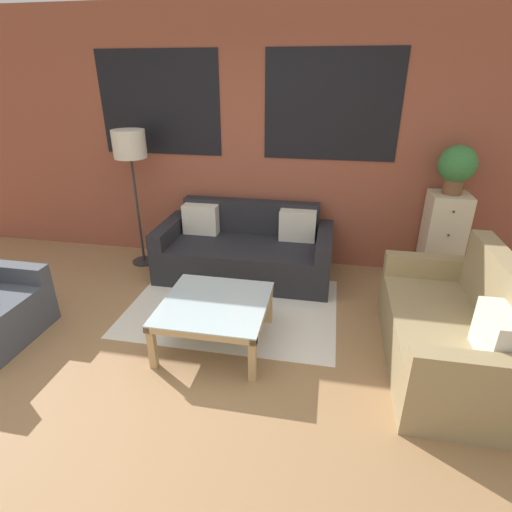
% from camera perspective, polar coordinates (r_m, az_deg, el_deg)
% --- Properties ---
extents(ground_plane, '(16.00, 16.00, 0.00)m').
position_cam_1_polar(ground_plane, '(3.12, -11.66, -18.46)').
color(ground_plane, '#9E754C').
extents(wall_back_brick, '(8.40, 0.09, 2.80)m').
position_cam_1_polar(wall_back_brick, '(4.68, -1.80, 16.02)').
color(wall_back_brick, brown).
rests_on(wall_back_brick, ground_plane).
extents(rug, '(2.02, 1.45, 0.00)m').
position_cam_1_polar(rug, '(4.00, -3.33, -7.19)').
color(rug, silver).
rests_on(rug, ground_plane).
extents(couch_dark, '(1.90, 0.88, 0.78)m').
position_cam_1_polar(couch_dark, '(4.51, -1.49, 0.71)').
color(couch_dark, '#232328').
rests_on(couch_dark, ground_plane).
extents(settee_vintage, '(0.80, 1.57, 0.92)m').
position_cam_1_polar(settee_vintage, '(3.44, 26.25, -9.81)').
color(settee_vintage, '#99845B').
rests_on(settee_vintage, ground_plane).
extents(coffee_table, '(0.86, 0.86, 0.40)m').
position_cam_1_polar(coffee_table, '(3.34, -5.89, -7.46)').
color(coffee_table, silver).
rests_on(coffee_table, ground_plane).
extents(floor_lamp, '(0.36, 0.36, 1.56)m').
position_cam_1_polar(floor_lamp, '(4.69, -17.55, 14.14)').
color(floor_lamp, '#2D2D2D').
rests_on(floor_lamp, ground_plane).
extents(drawer_cabinet, '(0.39, 0.40, 1.00)m').
position_cam_1_polar(drawer_cabinet, '(4.69, 25.00, 2.17)').
color(drawer_cabinet, beige).
rests_on(drawer_cabinet, ground_plane).
extents(potted_plant, '(0.36, 0.36, 0.48)m').
position_cam_1_polar(potted_plant, '(4.49, 26.79, 11.39)').
color(potted_plant, brown).
rests_on(potted_plant, drawer_cabinet).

